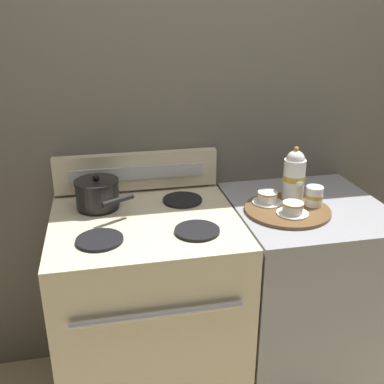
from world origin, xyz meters
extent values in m
plane|color=tan|center=(0.00, 0.00, 0.00)|extent=(6.00, 6.00, 0.00)
cube|color=#666056|center=(0.00, 0.36, 1.10)|extent=(6.00, 0.05, 2.20)
cube|color=beige|center=(-0.32, 0.00, 0.45)|extent=(0.75, 0.67, 0.90)
cylinder|color=silver|center=(-0.32, -0.35, 0.70)|extent=(0.60, 0.02, 0.02)
cylinder|color=black|center=(-0.50, 0.15, 0.91)|extent=(0.17, 0.17, 0.01)
cylinder|color=black|center=(-0.14, 0.15, 0.91)|extent=(0.17, 0.17, 0.01)
cylinder|color=black|center=(-0.50, -0.15, 0.91)|extent=(0.17, 0.17, 0.01)
cylinder|color=black|center=(-0.14, -0.15, 0.91)|extent=(0.17, 0.17, 0.01)
cube|color=beige|center=(-0.32, 0.31, 1.00)|extent=(0.74, 0.05, 0.17)
cube|color=#B7B7BC|center=(-0.32, 0.29, 1.00)|extent=(0.60, 0.01, 0.06)
cube|color=#939399|center=(0.38, 0.00, 0.45)|extent=(0.64, 0.67, 0.90)
cylinder|color=black|center=(-0.50, 0.15, 0.97)|extent=(0.18, 0.18, 0.10)
cylinder|color=black|center=(-0.50, 0.15, 1.02)|extent=(0.18, 0.18, 0.01)
sphere|color=black|center=(-0.50, 0.15, 1.04)|extent=(0.03, 0.03, 0.03)
cylinder|color=black|center=(-0.43, 0.01, 0.99)|extent=(0.13, 0.09, 0.02)
cylinder|color=brown|center=(0.26, -0.04, 0.91)|extent=(0.35, 0.35, 0.01)
cylinder|color=white|center=(0.32, 0.05, 1.01)|extent=(0.09, 0.09, 0.18)
cylinder|color=gold|center=(0.32, 0.05, 1.01)|extent=(0.09, 0.09, 0.03)
sphere|color=white|center=(0.32, 0.05, 1.10)|extent=(0.08, 0.08, 0.08)
sphere|color=gold|center=(0.32, 0.05, 1.14)|extent=(0.02, 0.02, 0.02)
cone|color=white|center=(0.32, -0.02, 1.01)|extent=(0.03, 0.07, 0.06)
cylinder|color=white|center=(0.26, -0.10, 0.92)|extent=(0.13, 0.13, 0.01)
cylinder|color=white|center=(0.26, -0.10, 0.94)|extent=(0.08, 0.08, 0.04)
cylinder|color=gold|center=(0.26, -0.10, 0.96)|extent=(0.09, 0.09, 0.01)
cylinder|color=white|center=(0.20, 0.03, 0.92)|extent=(0.13, 0.13, 0.01)
cylinder|color=white|center=(0.20, 0.03, 0.94)|extent=(0.08, 0.08, 0.04)
cylinder|color=gold|center=(0.20, 0.03, 0.96)|extent=(0.09, 0.09, 0.01)
cylinder|color=white|center=(0.38, -0.03, 0.96)|extent=(0.07, 0.07, 0.08)
cylinder|color=gold|center=(0.38, -0.03, 0.96)|extent=(0.07, 0.07, 0.01)
camera|label=1|loc=(-0.47, -1.62, 1.68)|focal=42.00mm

